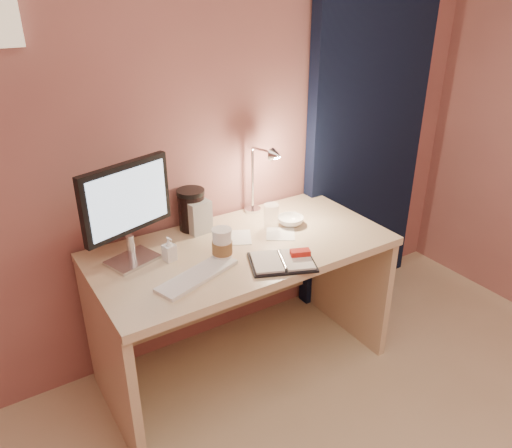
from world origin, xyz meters
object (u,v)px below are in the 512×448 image
lotion_bottle (169,249)px  desk_lamp (257,176)px  bowl (290,221)px  product_box (198,217)px  coffee_cup (222,245)px  dark_jar (192,212)px  desk (235,279)px  monitor (126,205)px  keyboard (198,276)px  clear_cup (271,217)px  planner (284,261)px

lotion_bottle → desk_lamp: (0.56, 0.16, 0.18)m
bowl → product_box: bearing=157.6°
coffee_cup → lotion_bottle: coffee_cup is taller
bowl → dark_jar: size_ratio=0.72×
desk → coffee_cup: size_ratio=9.54×
monitor → keyboard: 0.42m
coffee_cup → clear_cup: 0.37m
clear_cup → monitor: bearing=175.3°
lotion_bottle → planner: bearing=-35.2°
product_box → clear_cup: bearing=-33.6°
dark_jar → planner: bearing=-70.2°
keyboard → planner: bearing=-33.0°
lotion_bottle → product_box: (0.24, 0.18, 0.03)m
desk → monitor: monitor is taller
coffee_cup → bowl: size_ratio=1.10×
keyboard → coffee_cup: coffee_cup is taller
dark_jar → product_box: dark_jar is taller
desk_lamp → coffee_cup: bearing=-160.0°
clear_cup → keyboard: bearing=-157.6°
planner → lotion_bottle: bearing=167.6°
coffee_cup → desk_lamp: bearing=37.5°
bowl → dark_jar: 0.50m
coffee_cup → monitor: bearing=151.4°
keyboard → coffee_cup: bearing=7.7°
desk → bowl: size_ratio=10.51×
coffee_cup → product_box: (0.03, 0.29, 0.01)m
lotion_bottle → dark_jar: bearing=45.9°
desk → coffee_cup: 0.35m
monitor → desk_lamp: monitor is taller
planner → dark_jar: dark_jar is taller
product_box → desk: bearing=-62.9°
coffee_cup → dark_jar: size_ratio=0.79×
desk → monitor: 0.70m
clear_cup → dark_jar: (-0.33, 0.21, 0.03)m
desk → coffee_cup: (-0.14, -0.13, 0.29)m
planner → desk_lamp: 0.53m
lotion_bottle → clear_cup: bearing=1.9°
planner → product_box: size_ratio=2.07×
monitor → lotion_bottle: size_ratio=4.08×
planner → desk_lamp: bearing=94.5°
keyboard → desk_lamp: (0.52, 0.35, 0.23)m
product_box → desk_lamp: (0.33, -0.02, 0.15)m
clear_cup → dark_jar: dark_jar is taller
bowl → clear_cup: bearing=173.4°
keyboard → clear_cup: (0.51, 0.21, 0.06)m
lotion_bottle → desk: bearing=3.4°
clear_cup → planner: bearing=-114.6°
bowl → product_box: 0.47m
coffee_cup → bowl: bearing=14.5°
desk → coffee_cup: bearing=-136.1°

